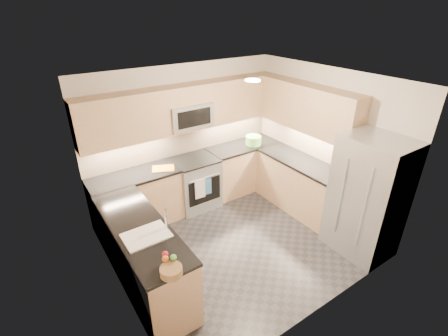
# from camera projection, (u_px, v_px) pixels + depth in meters

# --- Properties ---
(floor) EXTENTS (3.60, 3.20, 0.00)m
(floor) POSITION_uv_depth(u_px,v_px,m) (236.00, 241.00, 5.13)
(floor) COLOR #25242A
(floor) RESTS_ON ground
(ceiling) EXTENTS (3.60, 3.20, 0.02)m
(ceiling) POSITION_uv_depth(u_px,v_px,m) (240.00, 81.00, 4.00)
(ceiling) COLOR beige
(ceiling) RESTS_ON wall_back
(wall_back) EXTENTS (3.60, 0.02, 2.50)m
(wall_back) POSITION_uv_depth(u_px,v_px,m) (184.00, 137.00, 5.74)
(wall_back) COLOR beige
(wall_back) RESTS_ON floor
(wall_front) EXTENTS (3.60, 0.02, 2.50)m
(wall_front) POSITION_uv_depth(u_px,v_px,m) (329.00, 230.00, 3.39)
(wall_front) COLOR beige
(wall_front) RESTS_ON floor
(wall_left) EXTENTS (0.02, 3.20, 2.50)m
(wall_left) POSITION_uv_depth(u_px,v_px,m) (110.00, 212.00, 3.66)
(wall_left) COLOR beige
(wall_left) RESTS_ON floor
(wall_right) EXTENTS (0.02, 3.20, 2.50)m
(wall_right) POSITION_uv_depth(u_px,v_px,m) (324.00, 143.00, 5.47)
(wall_right) COLOR beige
(wall_right) RESTS_ON floor
(base_cab_back_left) EXTENTS (1.42, 0.60, 0.90)m
(base_cab_back_left) POSITION_uv_depth(u_px,v_px,m) (137.00, 201.00, 5.34)
(base_cab_back_left) COLOR tan
(base_cab_back_left) RESTS_ON floor
(base_cab_back_right) EXTENTS (1.42, 0.60, 0.90)m
(base_cab_back_right) POSITION_uv_depth(u_px,v_px,m) (242.00, 167.00, 6.43)
(base_cab_back_right) COLOR tan
(base_cab_back_right) RESTS_ON floor
(base_cab_right) EXTENTS (0.60, 1.70, 0.90)m
(base_cab_right) POSITION_uv_depth(u_px,v_px,m) (300.00, 186.00, 5.79)
(base_cab_right) COLOR tan
(base_cab_right) RESTS_ON floor
(base_cab_peninsula) EXTENTS (0.60, 2.00, 0.90)m
(base_cab_peninsula) POSITION_uv_depth(u_px,v_px,m) (143.00, 256.00, 4.18)
(base_cab_peninsula) COLOR tan
(base_cab_peninsula) RESTS_ON floor
(countertop_back_left) EXTENTS (1.42, 0.63, 0.04)m
(countertop_back_left) POSITION_uv_depth(u_px,v_px,m) (133.00, 176.00, 5.13)
(countertop_back_left) COLOR black
(countertop_back_left) RESTS_ON base_cab_back_left
(countertop_back_right) EXTENTS (1.42, 0.63, 0.04)m
(countertop_back_right) POSITION_uv_depth(u_px,v_px,m) (243.00, 146.00, 6.22)
(countertop_back_right) COLOR black
(countertop_back_right) RESTS_ON base_cab_back_right
(countertop_right) EXTENTS (0.63, 1.70, 0.04)m
(countertop_right) POSITION_uv_depth(u_px,v_px,m) (302.00, 162.00, 5.58)
(countertop_right) COLOR black
(countertop_right) RESTS_ON base_cab_right
(countertop_peninsula) EXTENTS (0.63, 2.00, 0.04)m
(countertop_peninsula) POSITION_uv_depth(u_px,v_px,m) (139.00, 227.00, 3.96)
(countertop_peninsula) COLOR black
(countertop_peninsula) RESTS_ON base_cab_peninsula
(upper_cab_back) EXTENTS (3.60, 0.35, 0.75)m
(upper_cab_back) POSITION_uv_depth(u_px,v_px,m) (187.00, 107.00, 5.35)
(upper_cab_back) COLOR tan
(upper_cab_back) RESTS_ON wall_back
(upper_cab_right) EXTENTS (0.35, 1.95, 0.75)m
(upper_cab_right) POSITION_uv_depth(u_px,v_px,m) (308.00, 108.00, 5.32)
(upper_cab_right) COLOR tan
(upper_cab_right) RESTS_ON wall_right
(backsplash_back) EXTENTS (3.60, 0.01, 0.51)m
(backsplash_back) POSITION_uv_depth(u_px,v_px,m) (185.00, 139.00, 5.77)
(backsplash_back) COLOR tan
(backsplash_back) RESTS_ON wall_back
(backsplash_right) EXTENTS (0.01, 2.30, 0.51)m
(backsplash_right) POSITION_uv_depth(u_px,v_px,m) (303.00, 138.00, 5.82)
(backsplash_right) COLOR tan
(backsplash_right) RESTS_ON wall_right
(gas_range) EXTENTS (0.76, 0.65, 0.91)m
(gas_range) POSITION_uv_depth(u_px,v_px,m) (195.00, 183.00, 5.87)
(gas_range) COLOR #A4A8AC
(gas_range) RESTS_ON floor
(range_cooktop) EXTENTS (0.76, 0.65, 0.03)m
(range_cooktop) POSITION_uv_depth(u_px,v_px,m) (194.00, 160.00, 5.66)
(range_cooktop) COLOR black
(range_cooktop) RESTS_ON gas_range
(oven_door_glass) EXTENTS (0.62, 0.02, 0.45)m
(oven_door_glass) POSITION_uv_depth(u_px,v_px,m) (205.00, 191.00, 5.62)
(oven_door_glass) COLOR black
(oven_door_glass) RESTS_ON gas_range
(oven_handle) EXTENTS (0.60, 0.02, 0.02)m
(oven_handle) POSITION_uv_depth(u_px,v_px,m) (205.00, 178.00, 5.49)
(oven_handle) COLOR #B2B5BA
(oven_handle) RESTS_ON gas_range
(microwave) EXTENTS (0.76, 0.40, 0.40)m
(microwave) POSITION_uv_depth(u_px,v_px,m) (189.00, 115.00, 5.39)
(microwave) COLOR #989AA0
(microwave) RESTS_ON upper_cab_back
(microwave_door) EXTENTS (0.60, 0.01, 0.28)m
(microwave_door) POSITION_uv_depth(u_px,v_px,m) (195.00, 118.00, 5.24)
(microwave_door) COLOR black
(microwave_door) RESTS_ON microwave
(refrigerator) EXTENTS (0.70, 0.90, 1.80)m
(refrigerator) POSITION_uv_depth(u_px,v_px,m) (368.00, 197.00, 4.60)
(refrigerator) COLOR #A3A6AB
(refrigerator) RESTS_ON floor
(fridge_handle_left) EXTENTS (0.02, 0.02, 1.20)m
(fridge_handle_left) POSITION_uv_depth(u_px,v_px,m) (363.00, 209.00, 4.26)
(fridge_handle_left) COLOR #B2B5BA
(fridge_handle_left) RESTS_ON refrigerator
(fridge_handle_right) EXTENTS (0.02, 0.02, 1.20)m
(fridge_handle_right) POSITION_uv_depth(u_px,v_px,m) (341.00, 196.00, 4.53)
(fridge_handle_right) COLOR #B2B5BA
(fridge_handle_right) RESTS_ON refrigerator
(sink_basin) EXTENTS (0.52, 0.38, 0.16)m
(sink_basin) POSITION_uv_depth(u_px,v_px,m) (147.00, 240.00, 3.80)
(sink_basin) COLOR white
(sink_basin) RESTS_ON base_cab_peninsula
(faucet) EXTENTS (0.03, 0.03, 0.28)m
(faucet) POSITION_uv_depth(u_px,v_px,m) (166.00, 219.00, 3.84)
(faucet) COLOR silver
(faucet) RESTS_ON countertop_peninsula
(utensil_bowl) EXTENTS (0.38, 0.38, 0.17)m
(utensil_bowl) POSITION_uv_depth(u_px,v_px,m) (254.00, 140.00, 6.18)
(utensil_bowl) COLOR #6ABA4F
(utensil_bowl) RESTS_ON countertop_back_right
(cutting_board) EXTENTS (0.42, 0.37, 0.01)m
(cutting_board) POSITION_uv_depth(u_px,v_px,m) (163.00, 168.00, 5.31)
(cutting_board) COLOR orange
(cutting_board) RESTS_ON countertop_back_left
(fruit_basket) EXTENTS (0.30, 0.30, 0.08)m
(fruit_basket) POSITION_uv_depth(u_px,v_px,m) (171.00, 271.00, 3.23)
(fruit_basket) COLOR #9D7449
(fruit_basket) RESTS_ON countertop_peninsula
(fruit_apple) EXTENTS (0.07, 0.07, 0.07)m
(fruit_apple) POSITION_uv_depth(u_px,v_px,m) (165.00, 254.00, 3.34)
(fruit_apple) COLOR #AD1325
(fruit_apple) RESTS_ON fruit_basket
(fruit_pear) EXTENTS (0.07, 0.07, 0.07)m
(fruit_pear) POSITION_uv_depth(u_px,v_px,m) (173.00, 258.00, 3.29)
(fruit_pear) COLOR #54B64E
(fruit_pear) RESTS_ON fruit_basket
(dish_towel_check) EXTENTS (0.19, 0.03, 0.35)m
(dish_towel_check) POSITION_uv_depth(u_px,v_px,m) (200.00, 189.00, 5.49)
(dish_towel_check) COLOR white
(dish_towel_check) RESTS_ON oven_handle
(dish_towel_blue) EXTENTS (0.16, 0.03, 0.30)m
(dish_towel_blue) POSITION_uv_depth(u_px,v_px,m) (207.00, 187.00, 5.56)
(dish_towel_blue) COLOR teal
(dish_towel_blue) RESTS_ON oven_handle
(fruit_orange) EXTENTS (0.07, 0.07, 0.07)m
(fruit_orange) POSITION_uv_depth(u_px,v_px,m) (165.00, 259.00, 3.28)
(fruit_orange) COLOR orange
(fruit_orange) RESTS_ON fruit_basket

